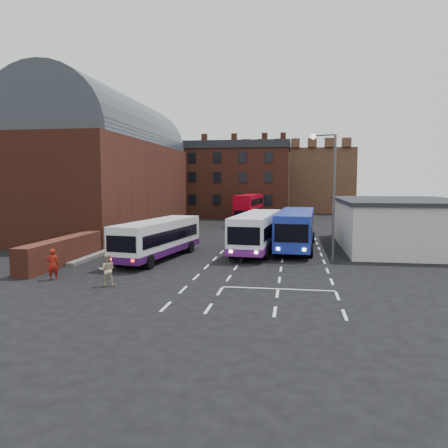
# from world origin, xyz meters

# --- Properties ---
(ground) EXTENTS (180.00, 180.00, 0.00)m
(ground) POSITION_xyz_m (0.00, 0.00, 0.00)
(ground) COLOR black
(railway_station) EXTENTS (12.00, 28.00, 16.00)m
(railway_station) POSITION_xyz_m (-15.50, 21.00, 7.64)
(railway_station) COLOR #602B1E
(railway_station) RESTS_ON ground
(forecourt_wall) EXTENTS (1.20, 10.00, 1.80)m
(forecourt_wall) POSITION_xyz_m (-10.20, 2.00, 0.90)
(forecourt_wall) COLOR #602B1E
(forecourt_wall) RESTS_ON ground
(cream_building) EXTENTS (10.40, 16.40, 4.25)m
(cream_building) POSITION_xyz_m (15.00, 14.00, 2.16)
(cream_building) COLOR beige
(cream_building) RESTS_ON ground
(brick_terrace) EXTENTS (22.00, 10.00, 11.00)m
(brick_terrace) POSITION_xyz_m (-6.00, 46.00, 5.50)
(brick_terrace) COLOR brown
(brick_terrace) RESTS_ON ground
(castle_keep) EXTENTS (22.00, 22.00, 12.00)m
(castle_keep) POSITION_xyz_m (6.00, 66.00, 6.00)
(castle_keep) COLOR brown
(castle_keep) RESTS_ON ground
(bus_white_outbound) EXTENTS (3.98, 10.79, 2.88)m
(bus_white_outbound) POSITION_xyz_m (-4.15, 4.96, 1.70)
(bus_white_outbound) COLOR silver
(bus_white_outbound) RESTS_ON ground
(bus_white_inbound) EXTENTS (3.63, 11.75, 3.16)m
(bus_white_inbound) POSITION_xyz_m (2.84, 9.44, 1.86)
(bus_white_inbound) COLOR white
(bus_white_inbound) RESTS_ON ground
(bus_blue) EXTENTS (3.58, 12.17, 3.28)m
(bus_blue) POSITION_xyz_m (6.00, 11.17, 1.94)
(bus_blue) COLOR #1A2D9F
(bus_blue) RESTS_ON ground
(bus_red_double) EXTENTS (3.21, 10.19, 4.01)m
(bus_red_double) POSITION_xyz_m (-0.21, 33.26, 2.13)
(bus_red_double) COLOR #AE0013
(bus_red_double) RESTS_ON ground
(street_lamp) EXTENTS (1.79, 0.80, 9.18)m
(street_lamp) POSITION_xyz_m (8.30, 5.81, 5.54)
(street_lamp) COLOR #494B4F
(street_lamp) RESTS_ON ground
(pedestrian_red) EXTENTS (0.80, 0.74, 1.84)m
(pedestrian_red) POSITION_xyz_m (-8.15, -2.81, 0.92)
(pedestrian_red) COLOR #9B180D
(pedestrian_red) RESTS_ON ground
(pedestrian_beige) EXTENTS (1.06, 0.95, 1.80)m
(pedestrian_beige) POSITION_xyz_m (-4.36, -3.77, 0.90)
(pedestrian_beige) COLOR #CDB78D
(pedestrian_beige) RESTS_ON ground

